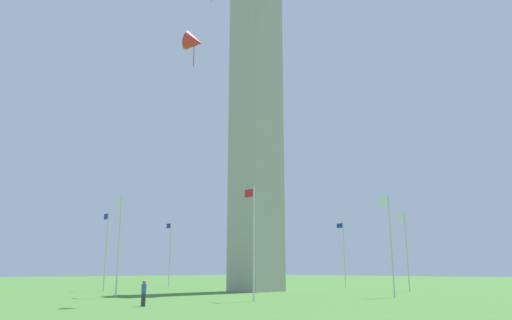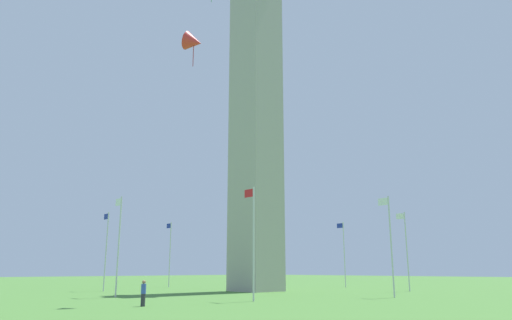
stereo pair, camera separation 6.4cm
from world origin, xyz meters
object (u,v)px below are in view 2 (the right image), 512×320
at_px(flagpole_se, 253,237).
at_px(flagpole_sw, 406,247).
at_px(flagpole_e, 119,241).
at_px(flagpole_w, 344,251).
at_px(obelisk_monument, 256,109).
at_px(person_blue_shirt, 143,293).
at_px(flagpole_n, 170,251).
at_px(kite_red_delta, 194,42).
at_px(flagpole_ne, 106,247).
at_px(flagpole_nw, 257,253).
at_px(flagpole_s, 390,241).

bearing_deg(flagpole_se, flagpole_sw, -90.00).
relative_size(flagpole_e, flagpole_w, 1.00).
bearing_deg(flagpole_sw, obelisk_monument, 45.13).
bearing_deg(person_blue_shirt, flagpole_e, 57.62).
bearing_deg(flagpole_n, kite_red_delta, 147.03).
bearing_deg(kite_red_delta, flagpole_se, -60.89).
distance_m(person_blue_shirt, kite_red_delta, 16.46).
bearing_deg(flagpole_ne, person_blue_shirt, 159.00).
bearing_deg(flagpole_se, flagpole_n, -22.50).
height_order(obelisk_monument, flagpole_ne, obelisk_monument).
distance_m(flagpole_se, flagpole_w, 31.39).
bearing_deg(flagpole_e, flagpole_se, -157.50).
bearing_deg(flagpole_w, flagpole_se, 112.50).
xyz_separation_m(flagpole_se, flagpole_w, (12.01, -29.00, 0.00)).
height_order(flagpole_ne, flagpole_e, same).
height_order(flagpole_nw, person_blue_shirt, flagpole_nw).
bearing_deg(kite_red_delta, flagpole_w, -65.65).
xyz_separation_m(flagpole_nw, kite_red_delta, (-29.95, 34.66, 10.67)).
bearing_deg(flagpole_nw, flagpole_n, 67.50).
xyz_separation_m(flagpole_n, flagpole_nw, (-4.98, -12.01, 0.00)).
bearing_deg(person_blue_shirt, flagpole_n, 40.05).
bearing_deg(flagpole_ne, flagpole_se, 180.00).
bearing_deg(flagpole_s, flagpole_ne, 22.50).
bearing_deg(kite_red_delta, flagpole_ne, -19.55).
bearing_deg(flagpole_se, flagpole_nw, -45.00).
distance_m(flagpole_sw, flagpole_nw, 24.02).
bearing_deg(kite_red_delta, person_blue_shirt, -14.89).
relative_size(flagpole_ne, flagpole_w, 1.00).
bearing_deg(flagpole_sw, flagpole_n, 22.50).
height_order(flagpole_n, flagpole_nw, same).
height_order(flagpole_ne, flagpole_se, same).
distance_m(flagpole_n, flagpole_se, 31.39).
relative_size(flagpole_n, flagpole_nw, 1.00).
height_order(obelisk_monument, kite_red_delta, obelisk_monument).
xyz_separation_m(obelisk_monument, flagpole_ne, (12.07, 12.01, -16.49)).
bearing_deg(flagpole_ne, flagpole_w, -112.50).
bearing_deg(flagpole_w, obelisk_monument, 90.19).
xyz_separation_m(obelisk_monument, flagpole_e, (0.06, 16.99, -16.49)).
bearing_deg(obelisk_monument, flagpole_n, 0.00).
bearing_deg(flagpole_sw, flagpole_nw, -0.00).
height_order(flagpole_se, flagpole_nw, same).
xyz_separation_m(flagpole_se, kite_red_delta, (-5.92, 10.64, 10.67)).
height_order(flagpole_nw, kite_red_delta, kite_red_delta).
xyz_separation_m(flagpole_ne, flagpole_sw, (-24.02, -24.02, 0.00)).
height_order(flagpole_w, kite_red_delta, kite_red_delta).
bearing_deg(flagpole_e, obelisk_monument, -90.19).
bearing_deg(flagpole_n, flagpole_s, 180.00).
height_order(flagpole_s, person_blue_shirt, flagpole_s).
bearing_deg(flagpole_w, flagpole_nw, 22.50).
xyz_separation_m(flagpole_ne, flagpole_se, (-24.02, 0.00, 0.00)).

